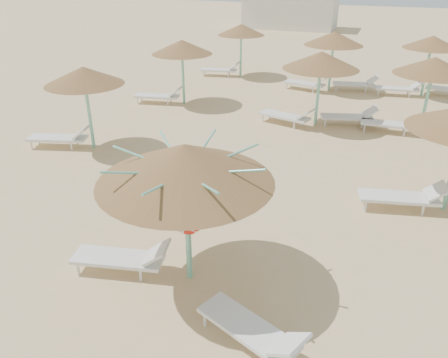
% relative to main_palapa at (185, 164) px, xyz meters
% --- Properties ---
extents(ground, '(120.00, 120.00, 0.00)m').
position_rel_main_palapa_xyz_m(ground, '(-0.02, 0.15, -2.44)').
color(ground, '#DAB185').
rests_on(ground, ground).
extents(main_palapa, '(3.13, 3.13, 2.81)m').
position_rel_main_palapa_xyz_m(main_palapa, '(0.00, 0.00, 0.00)').
color(main_palapa, '#77CFB6').
rests_on(main_palapa, ground).
extents(lounger_main_a, '(2.01, 0.97, 0.70)m').
position_rel_main_palapa_xyz_m(lounger_main_a, '(-1.27, -0.29, -2.10)').
color(lounger_main_a, white).
rests_on(lounger_main_a, ground).
extents(lounger_main_b, '(1.97, 1.27, 0.69)m').
position_rel_main_palapa_xyz_m(lounger_main_b, '(1.67, -1.20, -2.11)').
color(lounger_main_b, white).
rests_on(lounger_main_b, ground).
extents(palapa_field, '(18.63, 14.01, 2.72)m').
position_rel_main_palapa_xyz_m(palapa_field, '(1.51, 9.89, -0.14)').
color(palapa_field, '#77CFB6').
rests_on(palapa_field, ground).
extents(service_hut, '(8.40, 4.40, 3.25)m').
position_rel_main_palapa_xyz_m(service_hut, '(-6.02, 35.15, -0.80)').
color(service_hut, silver).
rests_on(service_hut, ground).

